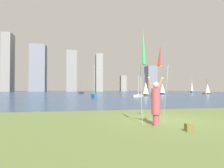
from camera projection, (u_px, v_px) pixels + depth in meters
The scene contains 18 objects.
ground at pixel (91, 94), 59.44m from camera, with size 120.00×138.00×0.12m.
person at pixel (156, 102), 8.05m from camera, with size 0.75×0.55×2.04m.
kite_flag_left at pixel (143, 48), 7.93m from camera, with size 0.16×0.56×4.11m.
kite_flag_right at pixel (160, 58), 8.96m from camera, with size 0.16×1.03×3.59m.
bag at pixel (189, 127), 6.92m from camera, with size 0.28×0.21×0.29m.
sailboat_0 at pixel (207, 89), 52.87m from camera, with size 2.83×1.63×4.24m.
sailboat_1 at pixel (81, 93), 56.55m from camera, with size 1.68×1.89×3.90m.
sailboat_3 at pixel (139, 96), 34.75m from camera, with size 2.43×2.80×3.97m.
sailboat_4 at pixel (192, 87), 70.23m from camera, with size 1.29×2.07×6.06m.
sailboat_6 at pixel (162, 89), 51.44m from camera, with size 1.68×3.22×3.50m.
sailboat_7 at pixel (94, 95), 32.25m from camera, with size 0.90×1.73×5.71m.
sailboat_8 at pixel (146, 89), 40.29m from camera, with size 2.54×2.03×4.76m.
skyline_tower_0 at pixel (8, 63), 91.64m from camera, with size 4.13×7.15×27.98m.
skyline_tower_1 at pixel (38, 68), 93.89m from camera, with size 7.27×7.07×22.98m.
skyline_tower_2 at pixel (72, 71), 97.59m from camera, with size 5.16×4.90×20.95m.
skyline_tower_3 at pixel (99, 73), 101.04m from camera, with size 3.47×6.69×19.63m.
skyline_tower_4 at pixel (123, 83), 104.44m from camera, with size 3.06×3.70×8.57m.
skyline_tower_5 at pixel (151, 79), 106.47m from camera, with size 5.25×6.77×13.99m.
Camera 1 is at (-4.30, -8.74, 1.56)m, focal length 30.59 mm.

